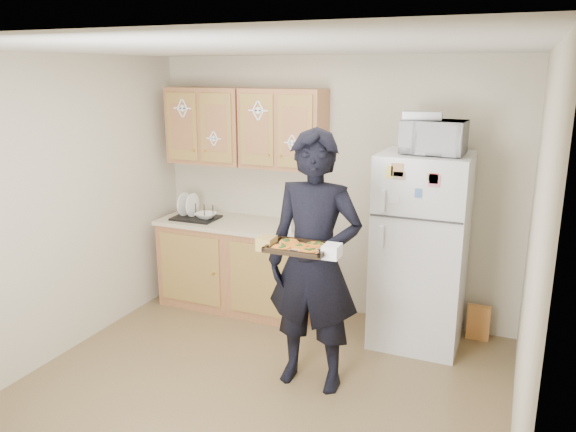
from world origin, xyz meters
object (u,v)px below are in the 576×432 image
(refrigerator, at_px, (421,250))
(baking_tray, at_px, (298,248))
(person, at_px, (314,262))
(microwave, at_px, (434,137))
(dish_rack, at_px, (196,210))

(refrigerator, bearing_deg, baking_tray, -114.94)
(refrigerator, relative_size, person, 0.86)
(microwave, xyz_separation_m, dish_rack, (-2.32, 0.04, -0.85))
(microwave, bearing_deg, person, -121.63)
(person, bearing_deg, refrigerator, 58.16)
(microwave, bearing_deg, baking_tray, -115.01)
(refrigerator, height_order, dish_rack, refrigerator)
(person, distance_m, baking_tray, 0.36)
(refrigerator, xyz_separation_m, person, (-0.61, -1.02, 0.14))
(baking_tray, bearing_deg, microwave, 61.21)
(person, bearing_deg, microwave, 54.59)
(refrigerator, relative_size, baking_tray, 4.06)
(refrigerator, relative_size, dish_rack, 3.84)
(microwave, height_order, dish_rack, microwave)
(refrigerator, distance_m, person, 1.19)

